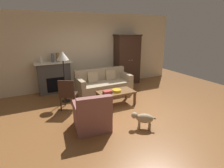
# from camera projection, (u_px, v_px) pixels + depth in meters

# --- Properties ---
(ground_plane) EXTENTS (9.60, 9.60, 0.00)m
(ground_plane) POSITION_uv_depth(u_px,v_px,m) (124.00, 108.00, 5.33)
(ground_plane) COLOR brown
(back_wall) EXTENTS (7.20, 0.10, 2.80)m
(back_wall) POSITION_uv_depth(u_px,v_px,m) (92.00, 51.00, 7.10)
(back_wall) COLOR beige
(back_wall) RESTS_ON ground
(fireplace) EXTENTS (1.26, 0.48, 1.12)m
(fireplace) POSITION_uv_depth(u_px,v_px,m) (54.00, 77.00, 6.47)
(fireplace) COLOR #4C4947
(fireplace) RESTS_ON ground
(armoire) EXTENTS (1.06, 0.57, 2.01)m
(armoire) POSITION_uv_depth(u_px,v_px,m) (127.00, 59.00, 7.53)
(armoire) COLOR #382319
(armoire) RESTS_ON ground
(couch) EXTENTS (1.94, 0.89, 0.86)m
(couch) POSITION_uv_depth(u_px,v_px,m) (104.00, 85.00, 6.44)
(couch) COLOR tan
(couch) RESTS_ON ground
(coffee_table) EXTENTS (1.10, 0.60, 0.42)m
(coffee_table) POSITION_uv_depth(u_px,v_px,m) (116.00, 93.00, 5.51)
(coffee_table) COLOR brown
(coffee_table) RESTS_ON ground
(fruit_bowl) EXTENTS (0.27, 0.27, 0.07)m
(fruit_bowl) POSITION_uv_depth(u_px,v_px,m) (117.00, 91.00, 5.46)
(fruit_bowl) COLOR gold
(fruit_bowl) RESTS_ON coffee_table
(book_stack) EXTENTS (0.26, 0.20, 0.08)m
(book_stack) POSITION_uv_depth(u_px,v_px,m) (107.00, 92.00, 5.30)
(book_stack) COLOR #38569E
(book_stack) RESTS_ON coffee_table
(mantel_vase_cream) EXTENTS (0.10, 0.10, 0.22)m
(mantel_vase_cream) POSITION_uv_depth(u_px,v_px,m) (41.00, 60.00, 6.10)
(mantel_vase_cream) COLOR beige
(mantel_vase_cream) RESTS_ON fireplace
(mantel_vase_slate) EXTENTS (0.11, 0.11, 0.29)m
(mantel_vase_slate) POSITION_uv_depth(u_px,v_px,m) (53.00, 58.00, 6.25)
(mantel_vase_slate) COLOR #565B66
(mantel_vase_slate) RESTS_ON fireplace
(mantel_vase_bronze) EXTENTS (0.12, 0.12, 0.31)m
(mantel_vase_bronze) POSITION_uv_depth(u_px,v_px,m) (58.00, 57.00, 6.33)
(mantel_vase_bronze) COLOR olive
(mantel_vase_bronze) RESTS_ON fireplace
(armchair_near_left) EXTENTS (0.86, 0.85, 0.88)m
(armchair_near_left) POSITION_uv_depth(u_px,v_px,m) (92.00, 116.00, 4.16)
(armchair_near_left) COLOR #935B56
(armchair_near_left) RESTS_ON ground
(side_chair_wooden) EXTENTS (0.60, 0.60, 0.90)m
(side_chair_wooden) POSITION_uv_depth(u_px,v_px,m) (68.00, 93.00, 5.09)
(side_chair_wooden) COLOR #382319
(side_chair_wooden) RESTS_ON ground
(floor_lamp) EXTENTS (0.36, 0.36, 1.60)m
(floor_lamp) POSITION_uv_depth(u_px,v_px,m) (63.00, 59.00, 5.42)
(floor_lamp) COLOR black
(floor_lamp) RESTS_ON ground
(dog) EXTENTS (0.49, 0.41, 0.39)m
(dog) POSITION_uv_depth(u_px,v_px,m) (143.00, 118.00, 4.21)
(dog) COLOR tan
(dog) RESTS_ON ground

